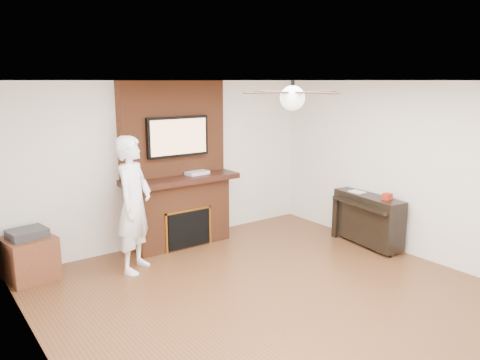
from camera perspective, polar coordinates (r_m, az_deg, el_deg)
room_shell at (r=5.11m, az=6.13°, el=-2.19°), size 5.36×5.86×2.86m
fireplace at (r=7.21m, az=-7.60°, el=-0.11°), size 1.78×0.64×2.50m
tv at (r=7.05m, az=-7.58°, el=5.27°), size 1.00×0.08×0.60m
ceiling_fan at (r=4.95m, az=6.41°, el=10.02°), size 1.21×1.21×0.31m
person at (r=6.29m, az=-12.82°, el=-2.93°), size 0.79×0.77×1.81m
side_table at (r=6.62m, az=-24.28°, el=-8.44°), size 0.66×0.66×0.66m
piano at (r=7.47m, az=15.28°, el=-4.54°), size 0.60×1.25×0.88m
cable_box at (r=7.24m, az=-5.24°, el=0.89°), size 0.36×0.23×0.05m
candle_orange at (r=7.22m, az=-7.84°, el=-7.89°), size 0.07×0.07×0.10m
candle_green at (r=7.21m, az=-7.25°, el=-7.95°), size 0.08×0.08×0.09m
candle_cream at (r=7.33m, az=-6.16°, el=-7.52°), size 0.09×0.09×0.11m
candle_blue at (r=7.38m, az=-6.08°, el=-7.50°), size 0.06×0.06×0.08m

